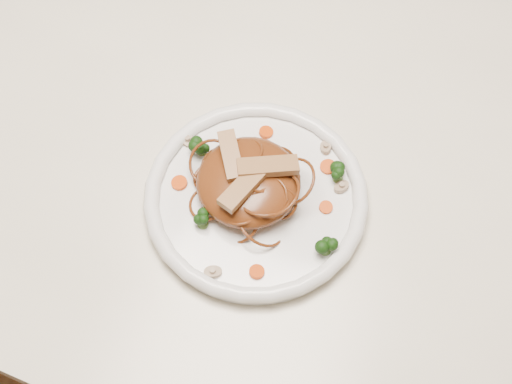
% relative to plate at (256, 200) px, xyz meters
% --- Properties ---
extents(ground, '(4.00, 4.00, 0.00)m').
position_rel_plate_xyz_m(ground, '(-0.09, 0.09, -0.76)').
color(ground, brown).
rests_on(ground, ground).
extents(table, '(1.20, 0.80, 0.75)m').
position_rel_plate_xyz_m(table, '(-0.09, 0.09, -0.11)').
color(table, white).
rests_on(table, ground).
extents(plate, '(0.36, 0.36, 0.02)m').
position_rel_plate_xyz_m(plate, '(0.00, 0.00, 0.00)').
color(plate, white).
rests_on(plate, table).
extents(noodle_mound, '(0.13, 0.13, 0.04)m').
position_rel_plate_xyz_m(noodle_mound, '(-0.01, 0.01, 0.03)').
color(noodle_mound, '#5D2D11').
rests_on(noodle_mound, plate).
extents(chicken_a, '(0.08, 0.06, 0.01)m').
position_rel_plate_xyz_m(chicken_a, '(0.01, 0.02, 0.06)').
color(chicken_a, '#AD8151').
rests_on(chicken_a, noodle_mound).
extents(chicken_b, '(0.06, 0.07, 0.01)m').
position_rel_plate_xyz_m(chicken_b, '(-0.04, 0.02, 0.06)').
color(chicken_b, '#AD8151').
rests_on(chicken_b, noodle_mound).
extents(chicken_c, '(0.04, 0.08, 0.01)m').
position_rel_plate_xyz_m(chicken_c, '(-0.01, -0.02, 0.06)').
color(chicken_c, '#AD8151').
rests_on(chicken_c, noodle_mound).
extents(broccoli_0, '(0.03, 0.03, 0.03)m').
position_rel_plate_xyz_m(broccoli_0, '(0.09, 0.06, 0.02)').
color(broccoli_0, '#17370B').
rests_on(broccoli_0, plate).
extents(broccoli_1, '(0.03, 0.03, 0.03)m').
position_rel_plate_xyz_m(broccoli_1, '(-0.09, 0.04, 0.02)').
color(broccoli_1, '#17370B').
rests_on(broccoli_1, plate).
extents(broccoli_2, '(0.03, 0.03, 0.03)m').
position_rel_plate_xyz_m(broccoli_2, '(-0.05, -0.06, 0.02)').
color(broccoli_2, '#17370B').
rests_on(broccoli_2, plate).
extents(broccoli_3, '(0.03, 0.03, 0.03)m').
position_rel_plate_xyz_m(broccoli_3, '(0.11, -0.04, 0.02)').
color(broccoli_3, '#17370B').
rests_on(broccoli_3, plate).
extents(carrot_0, '(0.03, 0.03, 0.00)m').
position_rel_plate_xyz_m(carrot_0, '(0.07, 0.08, 0.01)').
color(carrot_0, red).
rests_on(carrot_0, plate).
extents(carrot_1, '(0.02, 0.02, 0.00)m').
position_rel_plate_xyz_m(carrot_1, '(-0.10, -0.02, 0.01)').
color(carrot_1, red).
rests_on(carrot_1, plate).
extents(carrot_2, '(0.02, 0.02, 0.00)m').
position_rel_plate_xyz_m(carrot_2, '(0.09, 0.02, 0.01)').
color(carrot_2, red).
rests_on(carrot_2, plate).
extents(carrot_3, '(0.02, 0.02, 0.00)m').
position_rel_plate_xyz_m(carrot_3, '(-0.02, 0.09, 0.01)').
color(carrot_3, red).
rests_on(carrot_3, plate).
extents(carrot_4, '(0.02, 0.02, 0.00)m').
position_rel_plate_xyz_m(carrot_4, '(0.04, -0.09, 0.01)').
color(carrot_4, red).
rests_on(carrot_4, plate).
extents(mushroom_0, '(0.03, 0.03, 0.01)m').
position_rel_plate_xyz_m(mushroom_0, '(-0.01, -0.11, 0.01)').
color(mushroom_0, '#BCAC8D').
rests_on(mushroom_0, plate).
extents(mushroom_1, '(0.03, 0.03, 0.01)m').
position_rel_plate_xyz_m(mushroom_1, '(0.10, 0.05, 0.01)').
color(mushroom_1, '#BCAC8D').
rests_on(mushroom_1, plate).
extents(mushroom_2, '(0.03, 0.03, 0.01)m').
position_rel_plate_xyz_m(mushroom_2, '(-0.11, 0.04, 0.01)').
color(mushroom_2, '#BCAC8D').
rests_on(mushroom_2, plate).
extents(mushroom_3, '(0.03, 0.03, 0.01)m').
position_rel_plate_xyz_m(mushroom_3, '(0.06, 0.10, 0.01)').
color(mushroom_3, '#BCAC8D').
rests_on(mushroom_3, plate).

